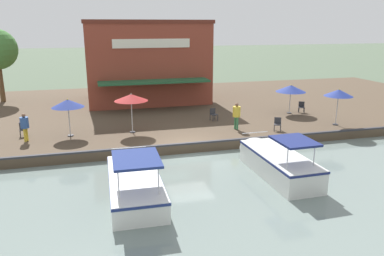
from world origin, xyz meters
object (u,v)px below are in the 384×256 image
(person_near_entrance, at_px, (237,113))
(motorboat_nearest_quay, at_px, (274,160))
(cafe_chair_far_corner_seat, at_px, (278,123))
(patio_umbrella_by_entrance, at_px, (291,88))
(waterfront_restaurant, at_px, (146,61))
(patio_umbrella_mid_patio_right, at_px, (339,93))
(motorboat_distant_upstream, at_px, (134,179))
(person_at_quay_edge, at_px, (25,124))
(cafe_chair_beside_entrance, at_px, (213,114))
(patio_umbrella_near_quay_edge, at_px, (131,98))
(patio_umbrella_back_row, at_px, (68,103))
(cafe_chair_under_first_umbrella, at_px, (23,129))
(cafe_chair_facing_river, at_px, (302,106))

(person_near_entrance, height_order, motorboat_nearest_quay, person_near_entrance)
(cafe_chair_far_corner_seat, height_order, person_near_entrance, person_near_entrance)
(patio_umbrella_by_entrance, distance_m, cafe_chair_far_corner_seat, 5.47)
(waterfront_restaurant, bearing_deg, patio_umbrella_mid_patio_right, 42.43)
(waterfront_restaurant, bearing_deg, motorboat_nearest_quay, 12.04)
(motorboat_distant_upstream, bearing_deg, person_at_quay_edge, -143.01)
(patio_umbrella_by_entrance, xyz_separation_m, motorboat_nearest_quay, (9.39, -6.08, -1.84))
(person_at_quay_edge, xyz_separation_m, motorboat_distant_upstream, (7.27, 5.48, -1.04))
(cafe_chair_beside_entrance, distance_m, person_near_entrance, 2.86)
(patio_umbrella_near_quay_edge, xyz_separation_m, motorboat_distant_upstream, (7.57, -0.78, -2.24))
(patio_umbrella_back_row, relative_size, patio_umbrella_near_quay_edge, 0.93)
(patio_umbrella_near_quay_edge, distance_m, patio_umbrella_by_entrance, 12.53)
(patio_umbrella_near_quay_edge, distance_m, motorboat_nearest_quay, 9.75)
(patio_umbrella_mid_patio_right, xyz_separation_m, cafe_chair_beside_entrance, (-3.41, -7.69, -1.74))
(cafe_chair_under_first_umbrella, bearing_deg, patio_umbrella_back_row, 75.20)
(cafe_chair_under_first_umbrella, distance_m, person_at_quay_edge, 1.37)
(cafe_chair_under_first_umbrella, bearing_deg, patio_umbrella_by_entrance, 93.93)
(patio_umbrella_near_quay_edge, distance_m, person_at_quay_edge, 6.38)
(cafe_chair_under_first_umbrella, height_order, motorboat_distant_upstream, motorboat_distant_upstream)
(patio_umbrella_back_row, distance_m, person_near_entrance, 10.57)
(motorboat_distant_upstream, bearing_deg, waterfront_restaurant, 169.80)
(motorboat_nearest_quay, bearing_deg, cafe_chair_under_first_umbrella, -122.25)
(patio_umbrella_by_entrance, bearing_deg, motorboat_nearest_quay, -32.92)
(patio_umbrella_by_entrance, distance_m, motorboat_distant_upstream, 16.47)
(person_at_quay_edge, bearing_deg, patio_umbrella_mid_patio_right, 85.91)
(patio_umbrella_near_quay_edge, xyz_separation_m, cafe_chair_under_first_umbrella, (-0.92, -6.57, -1.78))
(patio_umbrella_near_quay_edge, relative_size, motorboat_distant_upstream, 0.38)
(cafe_chair_far_corner_seat, distance_m, motorboat_nearest_quay, 5.96)
(cafe_chair_facing_river, relative_size, motorboat_distant_upstream, 0.13)
(patio_umbrella_back_row, xyz_separation_m, patio_umbrella_near_quay_edge, (0.18, 3.80, 0.20))
(cafe_chair_beside_entrance, bearing_deg, person_near_entrance, 14.30)
(patio_umbrella_near_quay_edge, bearing_deg, cafe_chair_under_first_umbrella, -97.93)
(waterfront_restaurant, relative_size, person_near_entrance, 5.97)
(patio_umbrella_back_row, bearing_deg, cafe_chair_beside_entrance, 98.79)
(waterfront_restaurant, xyz_separation_m, person_at_quay_edge, (10.82, -8.73, -2.46))
(person_at_quay_edge, bearing_deg, cafe_chair_facing_river, 97.36)
(person_near_entrance, relative_size, motorboat_distant_upstream, 0.27)
(cafe_chair_facing_river, distance_m, cafe_chair_far_corner_seat, 5.99)
(person_near_entrance, bearing_deg, cafe_chair_beside_entrance, -165.70)
(patio_umbrella_back_row, relative_size, cafe_chair_facing_river, 2.75)
(waterfront_restaurant, relative_size, cafe_chair_under_first_umbrella, 12.33)
(cafe_chair_facing_river, relative_size, person_near_entrance, 0.48)
(motorboat_distant_upstream, height_order, motorboat_nearest_quay, motorboat_distant_upstream)
(patio_umbrella_by_entrance, relative_size, patio_umbrella_mid_patio_right, 0.91)
(patio_umbrella_by_entrance, bearing_deg, person_at_quay_edge, -82.31)
(patio_umbrella_mid_patio_right, height_order, motorboat_nearest_quay, patio_umbrella_mid_patio_right)
(cafe_chair_beside_entrance, bearing_deg, person_at_quay_edge, -80.77)
(patio_umbrella_mid_patio_right, distance_m, motorboat_distant_upstream, 15.74)
(cafe_chair_facing_river, distance_m, cafe_chair_beside_entrance, 7.43)
(patio_umbrella_mid_patio_right, distance_m, motorboat_nearest_quay, 9.45)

